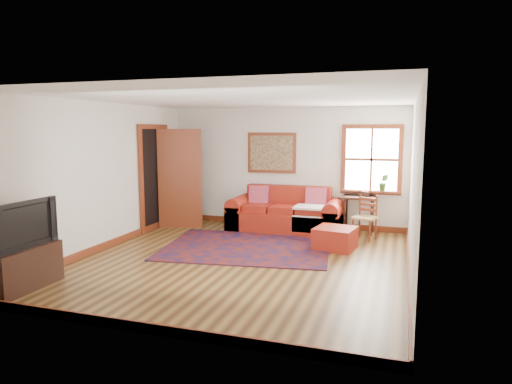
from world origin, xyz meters
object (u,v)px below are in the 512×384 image
(red_leather_sofa, at_px, (286,216))
(ladder_back_chair, at_px, (366,216))
(side_table, at_px, (359,202))
(media_cabinet, at_px, (22,268))
(red_ottoman, at_px, (335,238))

(red_leather_sofa, bearing_deg, ladder_back_chair, -9.68)
(red_leather_sofa, bearing_deg, side_table, 7.76)
(side_table, distance_m, media_cabinet, 5.97)
(side_table, bearing_deg, red_ottoman, -101.28)
(side_table, height_order, ladder_back_chair, ladder_back_chair)
(ladder_back_chair, bearing_deg, side_table, 110.02)
(red_leather_sofa, distance_m, media_cabinet, 4.99)
(red_ottoman, height_order, media_cabinet, media_cabinet)
(media_cabinet, bearing_deg, side_table, 50.24)
(red_ottoman, relative_size, ladder_back_chair, 0.78)
(red_ottoman, distance_m, ladder_back_chair, 1.01)
(red_ottoman, distance_m, side_table, 1.43)
(red_ottoman, xyz_separation_m, media_cabinet, (-3.55, -3.24, 0.09))
(ladder_back_chair, relative_size, media_cabinet, 0.83)
(side_table, relative_size, ladder_back_chair, 0.89)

